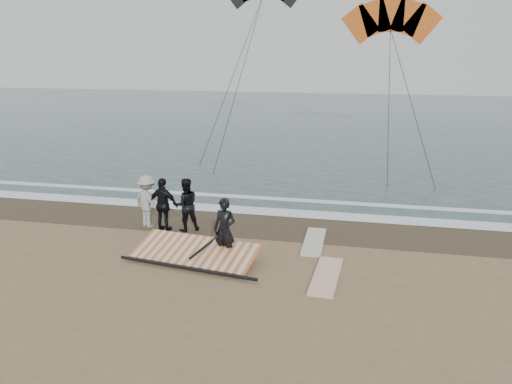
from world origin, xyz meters
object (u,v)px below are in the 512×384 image
(board_white, at_px, (326,276))
(board_cream, at_px, (314,241))
(sail_rig, at_px, (195,252))
(man_main, at_px, (225,229))

(board_white, bearing_deg, board_cream, 106.51)
(sail_rig, bearing_deg, board_white, -7.38)
(man_main, xyz_separation_m, board_cream, (2.38, 1.82, -0.87))
(man_main, xyz_separation_m, sail_rig, (-0.88, -0.10, -0.72))
(board_white, relative_size, board_cream, 1.04)
(board_cream, distance_m, sail_rig, 3.79)
(board_white, distance_m, sail_rig, 3.86)
(board_cream, relative_size, sail_rig, 0.55)
(board_white, height_order, board_cream, same)
(man_main, height_order, board_white, man_main)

